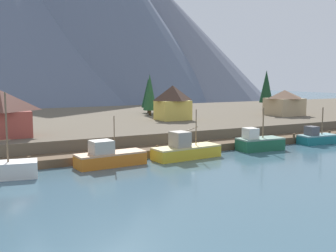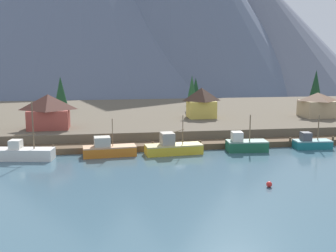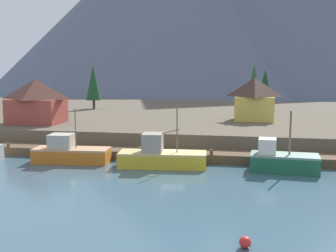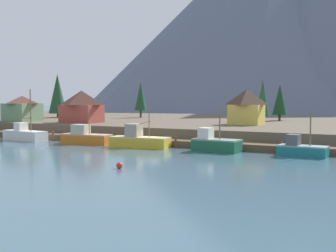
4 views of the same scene
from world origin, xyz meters
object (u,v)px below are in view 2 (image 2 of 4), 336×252
(fishing_boat_teal, at_px, (311,143))
(house_red, at_px, (48,111))
(conifer_mid_left, at_px, (196,91))
(channel_buoy, at_px, (269,184))
(conifer_mid_right, at_px, (192,91))
(conifer_near_left, at_px, (61,91))
(fishing_boat_yellow, at_px, (173,147))
(conifer_near_right, at_px, (316,86))
(house_yellow, at_px, (201,102))
(house_tan, at_px, (317,104))
(fishing_boat_orange, at_px, (108,149))
(fishing_boat_green, at_px, (246,145))
(fishing_boat_white, at_px, (23,153))

(fishing_boat_teal, height_order, house_red, house_red)
(conifer_mid_left, height_order, channel_buoy, conifer_mid_left)
(conifer_mid_right, bearing_deg, conifer_near_left, 173.94)
(fishing_boat_yellow, xyz_separation_m, conifer_mid_right, (9.90, 32.06, 6.21))
(conifer_near_right, bearing_deg, house_yellow, -161.75)
(house_tan, xyz_separation_m, conifer_mid_right, (-25.01, 12.89, 2.12))
(fishing_boat_orange, height_order, fishing_boat_green, fishing_boat_green)
(channel_buoy, bearing_deg, house_red, 133.21)
(house_red, bearing_deg, conifer_near_right, 17.40)
(conifer_near_left, bearing_deg, fishing_boat_green, -46.73)
(house_red, xyz_separation_m, conifer_near_right, (62.02, 19.43, 2.50))
(fishing_boat_white, xyz_separation_m, conifer_near_left, (2.43, 35.45, 6.53))
(house_tan, xyz_separation_m, house_yellow, (-25.08, 2.64, 0.59))
(channel_buoy, bearing_deg, conifer_mid_left, 86.64)
(fishing_boat_green, distance_m, conifer_mid_right, 32.50)
(fishing_boat_yellow, distance_m, conifer_mid_right, 34.12)
(fishing_boat_green, xyz_separation_m, conifer_near_left, (-33.00, 35.05, 6.45))
(fishing_boat_yellow, xyz_separation_m, fishing_boat_teal, (24.10, 0.51, -0.18))
(house_yellow, bearing_deg, fishing_boat_green, -83.45)
(house_red, bearing_deg, fishing_boat_orange, -50.01)
(fishing_boat_yellow, relative_size, fishing_boat_teal, 1.48)
(fishing_boat_white, relative_size, fishing_boat_green, 1.39)
(fishing_boat_orange, distance_m, house_tan, 49.13)
(fishing_boat_orange, distance_m, fishing_boat_teal, 34.33)
(house_red, xyz_separation_m, conifer_near_left, (0.04, 22.56, 1.84))
(conifer_mid_left, relative_size, channel_buoy, 10.96)
(house_tan, bearing_deg, channel_buoy, -124.70)
(conifer_mid_right, relative_size, channel_buoy, 12.26)
(house_red, relative_size, conifer_mid_left, 0.98)
(fishing_boat_yellow, bearing_deg, conifer_near_left, 114.96)
(fishing_boat_yellow, xyz_separation_m, house_red, (-20.74, 12.75, 4.60))
(fishing_boat_orange, distance_m, conifer_near_right, 61.04)
(fishing_boat_orange, bearing_deg, house_yellow, 42.66)
(channel_buoy, bearing_deg, fishing_boat_yellow, 115.12)
(fishing_boat_orange, height_order, fishing_boat_teal, fishing_boat_orange)
(fishing_boat_green, xyz_separation_m, conifer_near_right, (28.98, 31.93, 7.11))
(house_tan, bearing_deg, conifer_near_left, 163.82)
(house_red, relative_size, conifer_near_left, 0.90)
(channel_buoy, bearing_deg, house_tan, 55.30)
(channel_buoy, bearing_deg, conifer_near_left, 118.62)
(fishing_boat_yellow, relative_size, house_yellow, 1.46)
(house_tan, height_order, conifer_mid_right, conifer_mid_right)
(fishing_boat_teal, xyz_separation_m, conifer_mid_left, (-12.07, 36.99, 6.01))
(house_tan, bearing_deg, fishing_boat_teal, -120.09)
(fishing_boat_teal, distance_m, conifer_near_left, 57.11)
(fishing_boat_white, height_order, channel_buoy, fishing_boat_white)
(fishing_boat_teal, bearing_deg, channel_buoy, -125.63)
(fishing_boat_orange, height_order, house_red, house_red)
(house_tan, distance_m, house_yellow, 25.23)
(fishing_boat_white, relative_size, conifer_near_right, 0.98)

